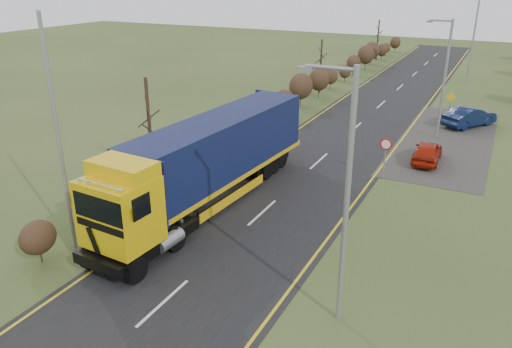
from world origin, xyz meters
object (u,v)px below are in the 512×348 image
object	(u,v)px
car_blue_sedan	(469,117)
streetlight_near	(344,192)
car_red_hatchback	(427,152)
lorry	(208,159)
speed_sign	(385,151)

from	to	relation	value
car_blue_sedan	streetlight_near	bearing A→B (deg)	118.86
car_red_hatchback	streetlight_near	xyz separation A→B (m)	(-0.26, -16.91, 4.03)
lorry	car_red_hatchback	xyz separation A→B (m)	(8.76, 11.22, -1.82)
car_red_hatchback	car_blue_sedan	bearing A→B (deg)	-100.93
car_blue_sedan	speed_sign	bearing A→B (deg)	108.90
lorry	car_blue_sedan	distance (m)	23.11
car_blue_sedan	lorry	bearing A→B (deg)	96.21
car_red_hatchback	car_blue_sedan	size ratio (longest dim) A/B	0.84
car_red_hatchback	car_blue_sedan	xyz separation A→B (m)	(1.58, 9.38, 0.10)
car_red_hatchback	speed_sign	distance (m)	4.47
lorry	speed_sign	xyz separation A→B (m)	(7.01, 7.24, -0.76)
streetlight_near	car_blue_sedan	bearing A→B (deg)	86.01
streetlight_near	speed_sign	bearing A→B (deg)	96.55
streetlight_near	lorry	bearing A→B (deg)	146.19
car_blue_sedan	streetlight_near	size ratio (longest dim) A/B	0.53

